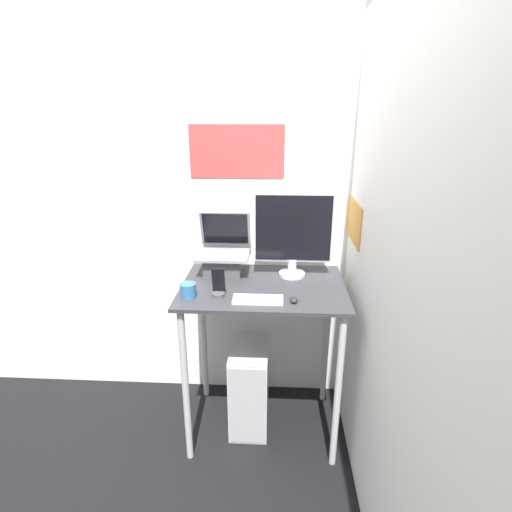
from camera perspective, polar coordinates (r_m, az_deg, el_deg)
name	(u,v)px	position (r m, az deg, el deg)	size (l,w,h in m)	color
ground_plane	(260,466)	(2.66, 0.60, -27.80)	(12.00, 12.00, 0.00)	black
wall_back	(266,220)	(2.64, 1.44, 5.15)	(6.00, 0.06, 2.60)	white
wall_side_right	(379,262)	(1.98, 17.23, -0.81)	(0.06, 6.00, 2.60)	white
desk	(263,312)	(2.41, 1.04, -8.01)	(0.95, 0.67, 1.02)	#333338
laptop	(223,258)	(2.48, -4.70, -0.30)	(0.32, 0.32, 0.37)	#4C4C51
monitor	(293,235)	(2.39, 5.33, 3.02)	(0.47, 0.16, 0.51)	silver
keyboard	(258,299)	(2.14, 0.27, -6.22)	(0.27, 0.11, 0.02)	white
mouse	(294,300)	(2.14, 5.43, -6.21)	(0.04, 0.07, 0.03)	#262626
cell_phone	(218,288)	(2.18, -5.39, -4.53)	(0.07, 0.07, 0.17)	#4C4C51
computer_tower	(249,387)	(2.72, -0.97, -18.26)	(0.24, 0.38, 0.58)	silver
mug	(188,290)	(2.20, -9.68, -4.86)	(0.09, 0.09, 0.08)	#336699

